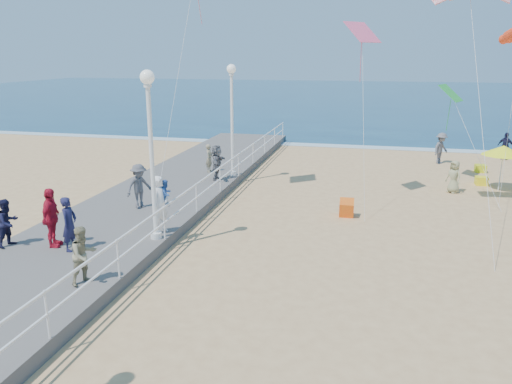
% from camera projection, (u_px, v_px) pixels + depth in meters
% --- Properties ---
extents(ground, '(160.00, 160.00, 0.00)m').
position_uv_depth(ground, '(321.00, 265.00, 15.07)').
color(ground, tan).
rests_on(ground, ground).
extents(ocean, '(160.00, 90.00, 0.05)m').
position_uv_depth(ocean, '(367.00, 96.00, 76.02)').
color(ocean, '#0D3350').
rests_on(ocean, ground).
extents(surf_line, '(160.00, 1.20, 0.04)m').
position_uv_depth(surf_line, '(354.00, 147.00, 34.29)').
color(surf_line, white).
rests_on(surf_line, ground).
extents(boardwalk, '(5.00, 44.00, 0.40)m').
position_uv_depth(boardwalk, '(97.00, 238.00, 16.69)').
color(boardwalk, slate).
rests_on(boardwalk, ground).
extents(railing, '(0.05, 42.00, 0.55)m').
position_uv_depth(railing, '(164.00, 214.00, 15.87)').
color(railing, white).
rests_on(railing, boardwalk).
extents(lamp_post_mid, '(0.44, 0.44, 5.32)m').
position_uv_depth(lamp_post_mid, '(151.00, 138.00, 15.29)').
color(lamp_post_mid, white).
rests_on(lamp_post_mid, boardwalk).
extents(lamp_post_far, '(0.44, 0.44, 5.32)m').
position_uv_depth(lamp_post_far, '(232.00, 109.00, 23.73)').
color(lamp_post_far, white).
rests_on(lamp_post_far, boardwalk).
extents(woman_holding_toddler, '(0.61, 0.79, 1.94)m').
position_uv_depth(woman_holding_toddler, '(161.00, 205.00, 16.44)').
color(woman_holding_toddler, white).
rests_on(woman_holding_toddler, boardwalk).
extents(toddler_held, '(0.45, 0.52, 0.93)m').
position_uv_depth(toddler_held, '(166.00, 194.00, 16.46)').
color(toddler_held, '#2F5DB3').
rests_on(toddler_held, boardwalk).
extents(spectator_0, '(0.45, 0.64, 1.67)m').
position_uv_depth(spectator_0, '(69.00, 224.00, 14.98)').
color(spectator_0, '#1C1B3D').
rests_on(spectator_0, boardwalk).
extents(spectator_1, '(0.83, 0.92, 1.54)m').
position_uv_depth(spectator_1, '(84.00, 255.00, 12.81)').
color(spectator_1, gray).
rests_on(spectator_1, boardwalk).
extents(spectator_2, '(1.13, 1.28, 1.72)m').
position_uv_depth(spectator_2, '(139.00, 186.00, 19.16)').
color(spectator_2, '#504F54').
rests_on(spectator_2, boardwalk).
extents(spectator_3, '(0.69, 1.16, 1.86)m').
position_uv_depth(spectator_3, '(51.00, 218.00, 15.23)').
color(spectator_3, '#B8172E').
rests_on(spectator_3, boardwalk).
extents(spectator_5, '(0.61, 1.59, 1.68)m').
position_uv_depth(spectator_5, '(217.00, 162.00, 23.48)').
color(spectator_5, slate).
rests_on(spectator_5, boardwalk).
extents(spectator_6, '(0.34, 0.51, 1.41)m').
position_uv_depth(spectator_6, '(209.00, 158.00, 25.15)').
color(spectator_6, gray).
rests_on(spectator_6, boardwalk).
extents(spectator_7, '(0.67, 0.81, 1.50)m').
position_uv_depth(spectator_7, '(8.00, 223.00, 15.35)').
color(spectator_7, black).
rests_on(spectator_7, boardwalk).
extents(beach_walker_a, '(1.25, 1.34, 1.81)m').
position_uv_depth(beach_walker_a, '(441.00, 148.00, 28.87)').
color(beach_walker_a, '#5E5D62').
rests_on(beach_walker_a, ground).
extents(beach_walker_b, '(1.01, 0.92, 1.65)m').
position_uv_depth(beach_walker_b, '(506.00, 146.00, 29.98)').
color(beach_walker_b, '#171833').
rests_on(beach_walker_b, ground).
extents(beach_walker_c, '(0.85, 0.86, 1.50)m').
position_uv_depth(beach_walker_c, '(454.00, 177.00, 22.80)').
color(beach_walker_c, '#9A996A').
rests_on(beach_walker_c, ground).
extents(box_kite, '(0.57, 0.72, 0.74)m').
position_uv_depth(box_kite, '(347.00, 209.00, 19.50)').
color(box_kite, red).
rests_on(box_kite, ground).
extents(beach_umbrella, '(1.90, 1.90, 2.14)m').
position_uv_depth(beach_umbrella, '(503.00, 150.00, 22.81)').
color(beach_umbrella, white).
rests_on(beach_umbrella, ground).
extents(beach_chair_left, '(0.55, 0.55, 0.40)m').
position_uv_depth(beach_chair_left, '(481.00, 181.00, 24.31)').
color(beach_chair_left, yellow).
rests_on(beach_chair_left, ground).
extents(beach_chair_right, '(0.55, 0.55, 0.40)m').
position_uv_depth(beach_chair_right, '(480.00, 168.00, 26.96)').
color(beach_chair_right, '#CDD616').
rests_on(beach_chair_right, ground).
extents(kite_diamond_pink, '(1.56, 1.60, 0.83)m').
position_uv_depth(kite_diamond_pink, '(362.00, 32.00, 19.92)').
color(kite_diamond_pink, '#E7557C').
extents(kite_diamond_green, '(1.34, 1.48, 0.79)m').
position_uv_depth(kite_diamond_green, '(451.00, 93.00, 24.05)').
color(kite_diamond_green, green).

